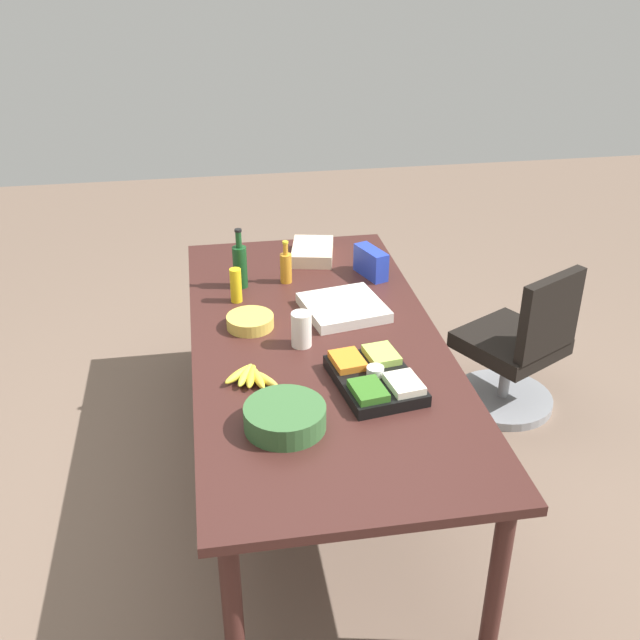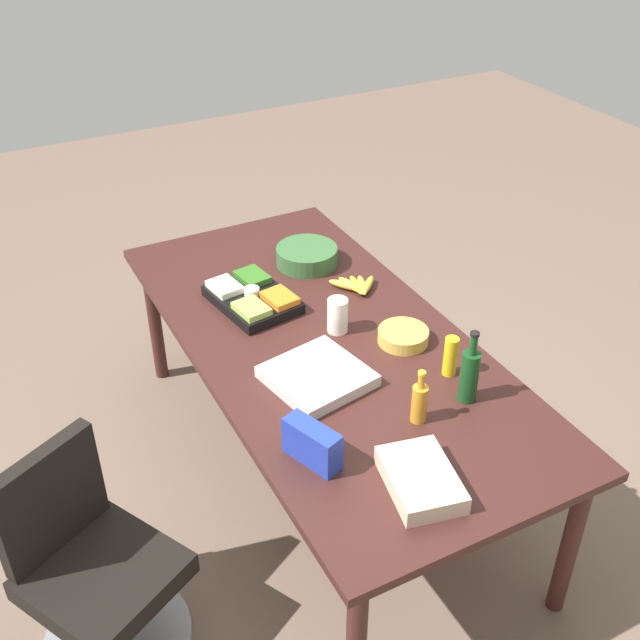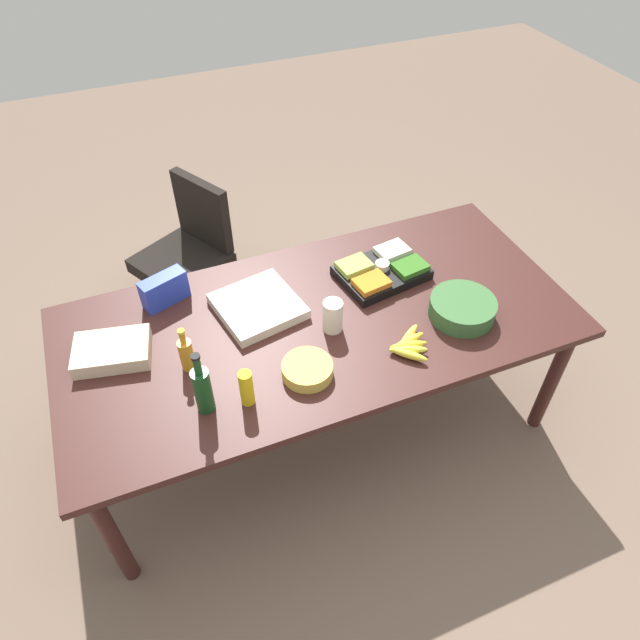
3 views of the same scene
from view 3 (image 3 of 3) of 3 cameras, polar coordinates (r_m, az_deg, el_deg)
ground_plane at (r=3.27m, az=-0.14°, el=-9.71°), size 10.00×10.00×0.00m
conference_table at (r=2.72m, az=-0.17°, el=-0.96°), size 2.38×1.12×0.78m
office_chair at (r=3.76m, az=-12.73°, el=5.15°), size 0.65×0.65×0.87m
sheet_cake at (r=2.65m, az=-19.79°, el=-2.90°), size 0.36×0.28×0.07m
salad_bowl at (r=2.74m, az=13.84°, el=1.13°), size 0.38×0.38×0.09m
wine_bottle at (r=2.30m, az=-11.50°, el=-6.65°), size 0.09×0.09×0.31m
mayo_jar at (r=2.58m, az=1.26°, el=0.41°), size 0.10×0.10×0.16m
veggie_tray at (r=2.90m, az=6.10°, el=4.86°), size 0.46×0.36×0.09m
pizza_box at (r=2.72m, az=-6.13°, el=1.37°), size 0.42×0.42×0.05m
mustard_bottle at (r=2.32m, az=-7.26°, el=-6.66°), size 0.07×0.07×0.17m
chip_bowl at (r=2.43m, az=-1.26°, el=-4.90°), size 0.25×0.25×0.06m
dressing_bottle at (r=2.48m, az=-13.03°, el=-3.26°), size 0.07×0.07×0.23m
banana_bunch at (r=2.56m, az=8.71°, el=-2.47°), size 0.20×0.23×0.04m
chip_bag_blue at (r=2.81m, az=-15.09°, el=2.90°), size 0.23×0.15×0.15m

